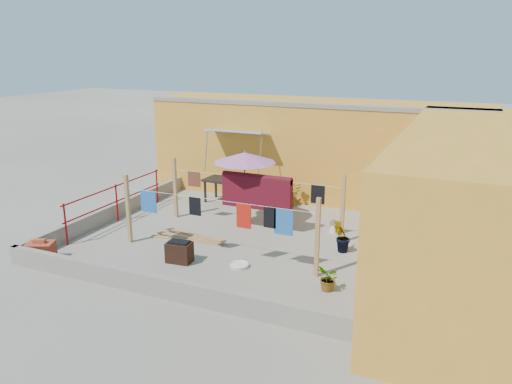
{
  "coord_description": "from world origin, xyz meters",
  "views": [
    {
      "loc": [
        5.33,
        -11.13,
        4.81
      ],
      "look_at": [
        0.31,
        0.3,
        1.23
      ],
      "focal_mm": 35.0,
      "sensor_mm": 36.0,
      "label": 1
    }
  ],
  "objects_px": {
    "patio_umbrella": "(245,158)",
    "brazier": "(179,252)",
    "water_jug_a": "(334,227)",
    "green_hose": "(394,224)",
    "brick_stack": "(41,251)",
    "water_jug_b": "(385,250)",
    "white_basin": "(239,265)",
    "plant_back_a": "(290,194)",
    "outdoor_table": "(229,182)"
  },
  "relations": [
    {
      "from": "patio_umbrella",
      "to": "brazier",
      "type": "height_order",
      "value": "patio_umbrella"
    },
    {
      "from": "water_jug_a",
      "to": "green_hose",
      "type": "height_order",
      "value": "water_jug_a"
    },
    {
      "from": "brick_stack",
      "to": "water_jug_b",
      "type": "xyz_separation_m",
      "value": [
        7.4,
        3.52,
        -0.06
      ]
    },
    {
      "from": "white_basin",
      "to": "water_jug_a",
      "type": "relative_size",
      "value": 1.21
    },
    {
      "from": "brick_stack",
      "to": "patio_umbrella",
      "type": "bearing_deg",
      "value": 52.66
    },
    {
      "from": "water_jug_a",
      "to": "plant_back_a",
      "type": "distance_m",
      "value": 2.66
    },
    {
      "from": "outdoor_table",
      "to": "green_hose",
      "type": "xyz_separation_m",
      "value": [
        5.26,
        -0.11,
        -0.66
      ]
    },
    {
      "from": "outdoor_table",
      "to": "plant_back_a",
      "type": "height_order",
      "value": "outdoor_table"
    },
    {
      "from": "brick_stack",
      "to": "green_hose",
      "type": "bearing_deg",
      "value": 38.71
    },
    {
      "from": "white_basin",
      "to": "patio_umbrella",
      "type": "bearing_deg",
      "value": 112.42
    },
    {
      "from": "brick_stack",
      "to": "brazier",
      "type": "bearing_deg",
      "value": 22.23
    },
    {
      "from": "green_hose",
      "to": "outdoor_table",
      "type": "bearing_deg",
      "value": 178.78
    },
    {
      "from": "water_jug_a",
      "to": "brick_stack",
      "type": "bearing_deg",
      "value": -141.86
    },
    {
      "from": "white_basin",
      "to": "plant_back_a",
      "type": "height_order",
      "value": "plant_back_a"
    },
    {
      "from": "patio_umbrella",
      "to": "outdoor_table",
      "type": "height_order",
      "value": "patio_umbrella"
    },
    {
      "from": "brazier",
      "to": "white_basin",
      "type": "relative_size",
      "value": 1.37
    },
    {
      "from": "outdoor_table",
      "to": "brazier",
      "type": "distance_m",
      "value": 4.82
    },
    {
      "from": "brazier",
      "to": "patio_umbrella",
      "type": "bearing_deg",
      "value": 85.15
    },
    {
      "from": "brick_stack",
      "to": "water_jug_b",
      "type": "bearing_deg",
      "value": 25.47
    },
    {
      "from": "white_basin",
      "to": "green_hose",
      "type": "relative_size",
      "value": 0.83
    },
    {
      "from": "brick_stack",
      "to": "plant_back_a",
      "type": "height_order",
      "value": "plant_back_a"
    },
    {
      "from": "brazier",
      "to": "water_jug_b",
      "type": "bearing_deg",
      "value": 27.63
    },
    {
      "from": "brick_stack",
      "to": "plant_back_a",
      "type": "xyz_separation_m",
      "value": [
        3.91,
        6.4,
        0.15
      ]
    },
    {
      "from": "water_jug_a",
      "to": "green_hose",
      "type": "bearing_deg",
      "value": 41.0
    },
    {
      "from": "patio_umbrella",
      "to": "water_jug_b",
      "type": "height_order",
      "value": "patio_umbrella"
    },
    {
      "from": "outdoor_table",
      "to": "brazier",
      "type": "bearing_deg",
      "value": -77.44
    },
    {
      "from": "brick_stack",
      "to": "plant_back_a",
      "type": "relative_size",
      "value": 0.96
    },
    {
      "from": "white_basin",
      "to": "green_hose",
      "type": "height_order",
      "value": "green_hose"
    },
    {
      "from": "outdoor_table",
      "to": "plant_back_a",
      "type": "bearing_deg",
      "value": 13.94
    },
    {
      "from": "outdoor_table",
      "to": "brazier",
      "type": "xyz_separation_m",
      "value": [
        1.04,
        -4.68,
        -0.44
      ]
    },
    {
      "from": "outdoor_table",
      "to": "plant_back_a",
      "type": "distance_m",
      "value": 2.0
    },
    {
      "from": "patio_umbrella",
      "to": "outdoor_table",
      "type": "relative_size",
      "value": 1.26
    },
    {
      "from": "patio_umbrella",
      "to": "water_jug_b",
      "type": "xyz_separation_m",
      "value": [
        4.1,
        -0.8,
        -1.74
      ]
    },
    {
      "from": "brazier",
      "to": "water_jug_a",
      "type": "xyz_separation_m",
      "value": [
        2.81,
        3.35,
        -0.09
      ]
    },
    {
      "from": "green_hose",
      "to": "plant_back_a",
      "type": "relative_size",
      "value": 0.71
    },
    {
      "from": "patio_umbrella",
      "to": "water_jug_b",
      "type": "relative_size",
      "value": 5.66
    },
    {
      "from": "brick_stack",
      "to": "plant_back_a",
      "type": "distance_m",
      "value": 7.5
    },
    {
      "from": "brick_stack",
      "to": "water_jug_a",
      "type": "bearing_deg",
      "value": 38.14
    },
    {
      "from": "white_basin",
      "to": "green_hose",
      "type": "bearing_deg",
      "value": 56.56
    },
    {
      "from": "outdoor_table",
      "to": "brick_stack",
      "type": "distance_m",
      "value": 6.27
    },
    {
      "from": "brick_stack",
      "to": "white_basin",
      "type": "distance_m",
      "value": 4.71
    },
    {
      "from": "brick_stack",
      "to": "water_jug_b",
      "type": "height_order",
      "value": "brick_stack"
    },
    {
      "from": "water_jug_a",
      "to": "plant_back_a",
      "type": "relative_size",
      "value": 0.48
    },
    {
      "from": "green_hose",
      "to": "plant_back_a",
      "type": "bearing_deg",
      "value": 170.04
    },
    {
      "from": "patio_umbrella",
      "to": "white_basin",
      "type": "xyz_separation_m",
      "value": [
        1.14,
        -2.77,
        -1.87
      ]
    },
    {
      "from": "patio_umbrella",
      "to": "outdoor_table",
      "type": "xyz_separation_m",
      "value": [
        -1.3,
        1.6,
        -1.22
      ]
    },
    {
      "from": "water_jug_b",
      "to": "outdoor_table",
      "type": "bearing_deg",
      "value": 156.05
    },
    {
      "from": "patio_umbrella",
      "to": "water_jug_b",
      "type": "bearing_deg",
      "value": -11.09
    },
    {
      "from": "green_hose",
      "to": "plant_back_a",
      "type": "height_order",
      "value": "plant_back_a"
    },
    {
      "from": "brazier",
      "to": "plant_back_a",
      "type": "xyz_separation_m",
      "value": [
        0.87,
        5.16,
        0.13
      ]
    }
  ]
}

